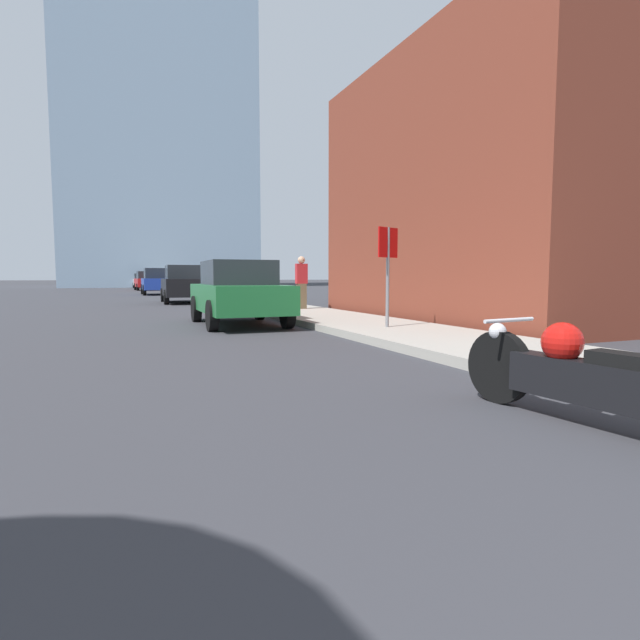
{
  "coord_description": "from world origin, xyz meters",
  "views": [
    {
      "loc": [
        -0.43,
        2.15,
        1.16
      ],
      "look_at": [
        1.64,
        7.18,
        0.69
      ],
      "focal_mm": 28.0,
      "sensor_mm": 36.0,
      "label": 1
    }
  ],
  "objects_px": {
    "parked_car_white": "(142,281)",
    "parked_car_green": "(238,292)",
    "parked_car_blue": "(157,281)",
    "parked_car_red": "(146,281)",
    "stop_sign": "(388,259)",
    "parked_car_black": "(185,284)",
    "pedestrian": "(301,282)",
    "motorcycle": "(589,376)"
  },
  "relations": [
    {
      "from": "parked_car_white",
      "to": "parked_car_green",
      "type": "bearing_deg",
      "value": -86.43
    },
    {
      "from": "parked_car_blue",
      "to": "parked_car_white",
      "type": "height_order",
      "value": "parked_car_blue"
    },
    {
      "from": "stop_sign",
      "to": "motorcycle",
      "type": "bearing_deg",
      "value": -106.0
    },
    {
      "from": "pedestrian",
      "to": "stop_sign",
      "type": "bearing_deg",
      "value": -93.9
    },
    {
      "from": "motorcycle",
      "to": "parked_car_white",
      "type": "xyz_separation_m",
      "value": [
        -0.53,
        54.76,
        0.37
      ]
    },
    {
      "from": "parked_car_white",
      "to": "parked_car_red",
      "type": "bearing_deg",
      "value": -87.27
    },
    {
      "from": "parked_car_black",
      "to": "parked_car_red",
      "type": "relative_size",
      "value": 1.06
    },
    {
      "from": "motorcycle",
      "to": "parked_car_blue",
      "type": "relative_size",
      "value": 0.58
    },
    {
      "from": "parked_car_green",
      "to": "parked_car_black",
      "type": "relative_size",
      "value": 0.94
    },
    {
      "from": "parked_car_green",
      "to": "parked_car_black",
      "type": "xyz_separation_m",
      "value": [
        0.19,
        11.28,
        0.05
      ]
    },
    {
      "from": "parked_car_red",
      "to": "parked_car_white",
      "type": "relative_size",
      "value": 0.91
    },
    {
      "from": "parked_car_green",
      "to": "pedestrian",
      "type": "xyz_separation_m",
      "value": [
        2.75,
        3.03,
        0.21
      ]
    },
    {
      "from": "parked_car_black",
      "to": "parked_car_red",
      "type": "bearing_deg",
      "value": 92.83
    },
    {
      "from": "stop_sign",
      "to": "parked_car_blue",
      "type": "bearing_deg",
      "value": 95.46
    },
    {
      "from": "parked_car_white",
      "to": "pedestrian",
      "type": "height_order",
      "value": "pedestrian"
    },
    {
      "from": "motorcycle",
      "to": "stop_sign",
      "type": "distance_m",
      "value": 6.44
    },
    {
      "from": "parked_car_red",
      "to": "parked_car_green",
      "type": "bearing_deg",
      "value": -92.18
    },
    {
      "from": "parked_car_black",
      "to": "parked_car_blue",
      "type": "distance_m",
      "value": 11.36
    },
    {
      "from": "parked_car_blue",
      "to": "stop_sign",
      "type": "height_order",
      "value": "stop_sign"
    },
    {
      "from": "parked_car_white",
      "to": "pedestrian",
      "type": "relative_size",
      "value": 2.67
    },
    {
      "from": "parked_car_black",
      "to": "parked_car_blue",
      "type": "bearing_deg",
      "value": 93.65
    },
    {
      "from": "parked_car_red",
      "to": "stop_sign",
      "type": "distance_m",
      "value": 37.63
    },
    {
      "from": "parked_car_black",
      "to": "parked_car_white",
      "type": "distance_m",
      "value": 34.27
    },
    {
      "from": "parked_car_blue",
      "to": "parked_car_green",
      "type": "bearing_deg",
      "value": -89.28
    },
    {
      "from": "motorcycle",
      "to": "stop_sign",
      "type": "xyz_separation_m",
      "value": [
        1.75,
        6.09,
        1.12
      ]
    },
    {
      "from": "parked_car_green",
      "to": "parked_car_blue",
      "type": "relative_size",
      "value": 0.95
    },
    {
      "from": "parked_car_black",
      "to": "stop_sign",
      "type": "relative_size",
      "value": 2.16
    },
    {
      "from": "parked_car_green",
      "to": "stop_sign",
      "type": "bearing_deg",
      "value": -52.23
    },
    {
      "from": "parked_car_green",
      "to": "parked_car_blue",
      "type": "xyz_separation_m",
      "value": [
        -0.13,
        22.63,
        0.08
      ]
    },
    {
      "from": "pedestrian",
      "to": "parked_car_green",
      "type": "bearing_deg",
      "value": -132.31
    },
    {
      "from": "parked_car_white",
      "to": "parked_car_black",
      "type": "bearing_deg",
      "value": -86.14
    },
    {
      "from": "parked_car_green",
      "to": "parked_car_black",
      "type": "distance_m",
      "value": 11.28
    },
    {
      "from": "motorcycle",
      "to": "parked_car_white",
      "type": "bearing_deg",
      "value": 83.57
    },
    {
      "from": "parked_car_green",
      "to": "pedestrian",
      "type": "bearing_deg",
      "value": 48.66
    },
    {
      "from": "parked_car_black",
      "to": "parked_car_white",
      "type": "height_order",
      "value": "parked_car_black"
    },
    {
      "from": "motorcycle",
      "to": "parked_car_black",
      "type": "bearing_deg",
      "value": 84.14
    },
    {
      "from": "stop_sign",
      "to": "parked_car_green",
      "type": "bearing_deg",
      "value": 126.8
    },
    {
      "from": "pedestrian",
      "to": "parked_car_white",
      "type": "bearing_deg",
      "value": 93.62
    },
    {
      "from": "stop_sign",
      "to": "pedestrian",
      "type": "bearing_deg",
      "value": 86.1
    },
    {
      "from": "motorcycle",
      "to": "stop_sign",
      "type": "relative_size",
      "value": 1.23
    },
    {
      "from": "parked_car_black",
      "to": "stop_sign",
      "type": "height_order",
      "value": "stop_sign"
    },
    {
      "from": "parked_car_blue",
      "to": "parked_car_red",
      "type": "xyz_separation_m",
      "value": [
        0.01,
        11.8,
        -0.05
      ]
    }
  ]
}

